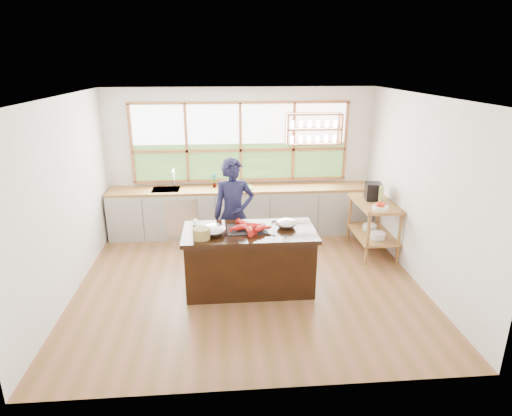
{
  "coord_description": "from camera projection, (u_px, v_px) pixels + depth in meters",
  "views": [
    {
      "loc": [
        -0.36,
        -5.72,
        3.13
      ],
      "look_at": [
        0.12,
        0.15,
        1.11
      ],
      "focal_mm": 30.0,
      "sensor_mm": 36.0,
      "label": 1
    }
  ],
  "objects": [
    {
      "name": "wine_glass",
      "position": [
        274.0,
        224.0,
        5.74
      ],
      "size": [
        0.08,
        0.08,
        0.22
      ],
      "color": "silver",
      "rests_on": "island"
    },
    {
      "name": "wicker_basket",
      "position": [
        201.0,
        234.0,
        5.65
      ],
      "size": [
        0.23,
        0.23,
        0.15
      ],
      "primitive_type": "cylinder",
      "color": "#A18646",
      "rests_on": "island"
    },
    {
      "name": "cutting_board",
      "position": [
        241.0,
        187.0,
        7.97
      ],
      "size": [
        0.43,
        0.34,
        0.01
      ],
      "primitive_type": "cube",
      "rotation": [
        0.0,
        0.0,
        0.09
      ],
      "color": "#65C33E",
      "rests_on": "back_counter"
    },
    {
      "name": "room_shell",
      "position": [
        247.0,
        159.0,
        6.35
      ],
      "size": [
        5.02,
        4.52,
        2.71
      ],
      "color": "white",
      "rests_on": "ground_plane"
    },
    {
      "name": "ground_plane",
      "position": [
        249.0,
        281.0,
        6.44
      ],
      "size": [
        5.0,
        5.0,
        0.0
      ],
      "primitive_type": "plane",
      "color": "brown"
    },
    {
      "name": "lobster_pile",
      "position": [
        249.0,
        227.0,
        5.92
      ],
      "size": [
        0.52,
        0.48,
        0.08
      ],
      "color": "red",
      "rests_on": "slate_board"
    },
    {
      "name": "fruit_bowl",
      "position": [
        380.0,
        206.0,
        6.8
      ],
      "size": [
        0.25,
        0.25,
        0.11
      ],
      "color": "white",
      "rests_on": "right_shelf_unit"
    },
    {
      "name": "mixing_bowl_left",
      "position": [
        214.0,
        230.0,
        5.79
      ],
      "size": [
        0.33,
        0.33,
        0.16
      ],
      "primitive_type": "ellipsoid",
      "color": "silver",
      "rests_on": "island"
    },
    {
      "name": "mixing_bowl_right",
      "position": [
        286.0,
        223.0,
        6.04
      ],
      "size": [
        0.28,
        0.28,
        0.14
      ],
      "primitive_type": "ellipsoid",
      "color": "silver",
      "rests_on": "island"
    },
    {
      "name": "island",
      "position": [
        250.0,
        259.0,
        6.1
      ],
      "size": [
        1.85,
        0.9,
        0.9
      ],
      "color": "black",
      "rests_on": "ground_plane"
    },
    {
      "name": "espresso_machine",
      "position": [
        373.0,
        191.0,
        7.24
      ],
      "size": [
        0.29,
        0.31,
        0.29
      ],
      "primitive_type": "cube",
      "rotation": [
        0.0,
        0.0,
        -0.15
      ],
      "color": "black",
      "rests_on": "right_shelf_unit"
    },
    {
      "name": "wine_bottle",
      "position": [
        381.0,
        195.0,
        7.03
      ],
      "size": [
        0.1,
        0.1,
        0.3
      ],
      "primitive_type": "cylinder",
      "rotation": [
        0.0,
        0.0,
        0.31
      ],
      "color": "#94AD52",
      "rests_on": "right_shelf_unit"
    },
    {
      "name": "slate_board",
      "position": [
        247.0,
        230.0,
        5.96
      ],
      "size": [
        0.56,
        0.41,
        0.02
      ],
      "primitive_type": "cube",
      "rotation": [
        0.0,
        0.0,
        0.03
      ],
      "color": "black",
      "rests_on": "island"
    },
    {
      "name": "right_shelf_unit",
      "position": [
        374.0,
        219.0,
        7.24
      ],
      "size": [
        0.62,
        1.1,
        0.9
      ],
      "color": "#A4763C",
      "rests_on": "ground_plane"
    },
    {
      "name": "potted_plant",
      "position": [
        214.0,
        180.0,
        7.95
      ],
      "size": [
        0.15,
        0.1,
        0.27
      ],
      "primitive_type": "imported",
      "rotation": [
        0.0,
        0.0,
        -0.04
      ],
      "color": "slate",
      "rests_on": "back_counter"
    },
    {
      "name": "back_counter",
      "position": [
        241.0,
        210.0,
        8.11
      ],
      "size": [
        4.9,
        0.63,
        0.9
      ],
      "color": "#B0ADA6",
      "rests_on": "ground_plane"
    },
    {
      "name": "cook",
      "position": [
        234.0,
        214.0,
        6.63
      ],
      "size": [
        0.7,
        0.5,
        1.77
      ],
      "primitive_type": "imported",
      "rotation": [
        0.0,
        0.0,
        0.13
      ],
      "color": "#161736",
      "rests_on": "ground_plane"
    },
    {
      "name": "parchment_roll",
      "position": [
        197.0,
        225.0,
        6.05
      ],
      "size": [
        0.15,
        0.31,
        0.08
      ],
      "primitive_type": "cylinder",
      "rotation": [
        1.57,
        0.0,
        0.26
      ],
      "color": "silver",
      "rests_on": "island"
    }
  ]
}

